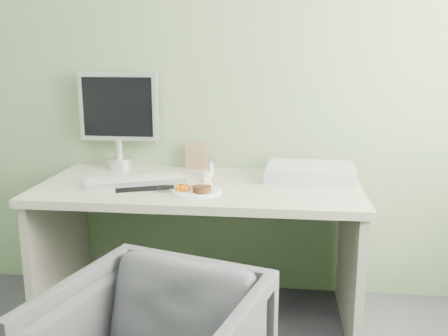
# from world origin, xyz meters

# --- Properties ---
(wall_back) EXTENTS (3.50, 0.00, 3.50)m
(wall_back) POSITION_xyz_m (0.00, 2.00, 1.35)
(wall_back) COLOR #6D865E
(wall_back) RESTS_ON floor
(desk) EXTENTS (1.60, 0.75, 0.73)m
(desk) POSITION_xyz_m (0.00, 1.62, 0.55)
(desk) COLOR beige
(desk) RESTS_ON floor
(plate) EXTENTS (0.23, 0.23, 0.01)m
(plate) POSITION_xyz_m (0.02, 1.46, 0.74)
(plate) COLOR white
(plate) RESTS_ON desk
(steak) EXTENTS (0.10, 0.10, 0.03)m
(steak) POSITION_xyz_m (0.04, 1.44, 0.76)
(steak) COLOR black
(steak) RESTS_ON plate
(potato_pile) EXTENTS (0.11, 0.09, 0.05)m
(potato_pile) POSITION_xyz_m (0.05, 1.52, 0.77)
(potato_pile) COLOR #A57750
(potato_pile) RESTS_ON plate
(carrot_heap) EXTENTS (0.07, 0.06, 0.04)m
(carrot_heap) POSITION_xyz_m (-0.05, 1.45, 0.76)
(carrot_heap) COLOR #DC5E04
(carrot_heap) RESTS_ON plate
(steak_knife) EXTENTS (0.22, 0.09, 0.02)m
(steak_knife) POSITION_xyz_m (-0.10, 1.46, 0.75)
(steak_knife) COLOR silver
(steak_knife) RESTS_ON plate
(mousepad) EXTENTS (0.31, 0.29, 0.00)m
(mousepad) POSITION_xyz_m (-0.28, 1.56, 0.73)
(mousepad) COLOR black
(mousepad) RESTS_ON desk
(keyboard) EXTENTS (0.51, 0.33, 0.02)m
(keyboard) POSITION_xyz_m (-0.32, 1.59, 0.75)
(keyboard) COLOR white
(keyboard) RESTS_ON desk
(computer_mouse) EXTENTS (0.09, 0.12, 0.04)m
(computer_mouse) POSITION_xyz_m (0.02, 1.76, 0.75)
(computer_mouse) COLOR white
(computer_mouse) RESTS_ON desk
(photo_frame) EXTENTS (0.12, 0.02, 0.16)m
(photo_frame) POSITION_xyz_m (-0.07, 1.95, 0.81)
(photo_frame) COLOR #996647
(photo_frame) RESTS_ON desk
(eyedrop_bottle) EXTENTS (0.03, 0.03, 0.08)m
(eyedrop_bottle) POSITION_xyz_m (0.03, 1.84, 0.76)
(eyedrop_bottle) COLOR white
(eyedrop_bottle) RESTS_ON desk
(scanner) EXTENTS (0.47, 0.34, 0.07)m
(scanner) POSITION_xyz_m (0.56, 1.77, 0.77)
(scanner) COLOR silver
(scanner) RESTS_ON desk
(monitor) EXTENTS (0.45, 0.14, 0.54)m
(monitor) POSITION_xyz_m (-0.51, 1.94, 1.03)
(monitor) COLOR silver
(monitor) RESTS_ON desk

